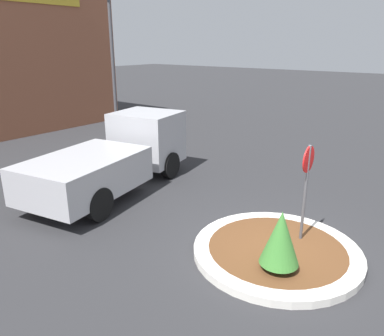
% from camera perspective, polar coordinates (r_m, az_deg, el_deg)
% --- Properties ---
extents(ground_plane, '(120.00, 120.00, 0.00)m').
position_cam_1_polar(ground_plane, '(9.01, 12.69, -12.72)').
color(ground_plane, '#2D2D30').
extents(traffic_island, '(3.79, 3.79, 0.18)m').
position_cam_1_polar(traffic_island, '(8.96, 12.73, -12.23)').
color(traffic_island, silver).
rests_on(traffic_island, ground_plane).
extents(stop_sign, '(0.61, 0.07, 2.47)m').
position_cam_1_polar(stop_sign, '(8.84, 17.05, -1.66)').
color(stop_sign, '#4C4C51').
rests_on(stop_sign, ground_plane).
extents(island_shrub, '(0.81, 0.81, 1.29)m').
position_cam_1_polar(island_shrub, '(7.83, 13.35, -10.29)').
color(island_shrub, brown).
rests_on(island_shrub, traffic_island).
extents(utility_truck, '(6.48, 3.34, 2.25)m').
position_cam_1_polar(utility_truck, '(12.47, -11.32, 1.83)').
color(utility_truck, '#B2B2B7').
rests_on(utility_truck, ground_plane).
extents(light_pole, '(0.70, 0.30, 7.04)m').
position_cam_1_polar(light_pole, '(19.62, -12.06, 16.59)').
color(light_pole, '#4C4C51').
rests_on(light_pole, ground_plane).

